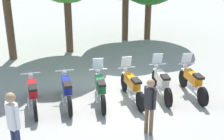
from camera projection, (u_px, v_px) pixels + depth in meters
ground_plane at (115, 100)px, 10.19m from camera, size 80.00×80.00×0.00m
motorcycle_0 at (33, 93)px, 9.50m from camera, size 0.62×2.19×0.99m
motorcycle_1 at (67, 90)px, 9.73m from camera, size 0.62×2.19×0.99m
motorcycle_2 at (100, 88)px, 9.84m from camera, size 0.62×2.19×1.37m
motorcycle_3 at (132, 86)px, 10.02m from camera, size 0.62×2.19×1.37m
motorcycle_4 at (161, 82)px, 10.31m from camera, size 0.63×2.19×1.37m
motorcycle_5 at (192, 81)px, 10.37m from camera, size 0.62×2.19×1.37m
person_0 at (150, 103)px, 7.93m from camera, size 0.29×0.39×1.63m
person_1 at (13, 121)px, 6.85m from camera, size 0.33×0.35×1.77m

